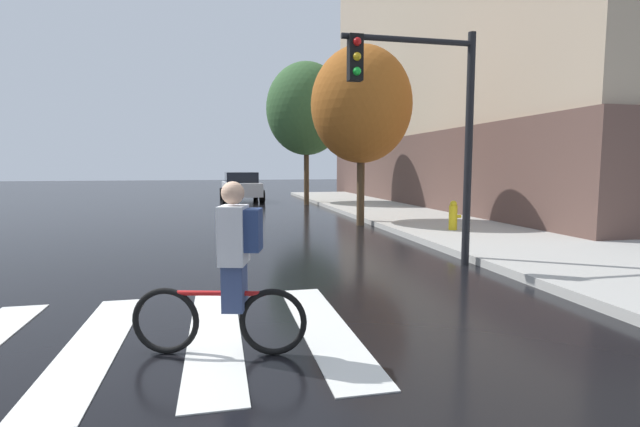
{
  "coord_description": "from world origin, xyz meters",
  "views": [
    {
      "loc": [
        0.83,
        -4.99,
        1.83
      ],
      "look_at": [
        2.34,
        1.84,
        1.12
      ],
      "focal_mm": 26.05,
      "sensor_mm": 36.0,
      "label": 1
    }
  ],
  "objects_px": {
    "fire_hydrant": "(453,216)",
    "street_tree_mid": "(306,109)",
    "traffic_light_near": "(427,108)",
    "street_tree_near": "(361,105)",
    "sedan_mid": "(241,186)",
    "cyclist": "(231,270)"
  },
  "relations": [
    {
      "from": "traffic_light_near",
      "to": "street_tree_mid",
      "type": "height_order",
      "value": "street_tree_mid"
    },
    {
      "from": "street_tree_near",
      "to": "sedan_mid",
      "type": "bearing_deg",
      "value": 105.85
    },
    {
      "from": "traffic_light_near",
      "to": "street_tree_near",
      "type": "relative_size",
      "value": 0.77
    },
    {
      "from": "traffic_light_near",
      "to": "street_tree_near",
      "type": "bearing_deg",
      "value": 83.5
    },
    {
      "from": "fire_hydrant",
      "to": "traffic_light_near",
      "type": "bearing_deg",
      "value": -125.24
    },
    {
      "from": "sedan_mid",
      "to": "cyclist",
      "type": "distance_m",
      "value": 20.33
    },
    {
      "from": "sedan_mid",
      "to": "street_tree_mid",
      "type": "height_order",
      "value": "street_tree_mid"
    },
    {
      "from": "traffic_light_near",
      "to": "cyclist",
      "type": "bearing_deg",
      "value": -137.32
    },
    {
      "from": "sedan_mid",
      "to": "traffic_light_near",
      "type": "relative_size",
      "value": 1.07
    },
    {
      "from": "sedan_mid",
      "to": "traffic_light_near",
      "type": "xyz_separation_m",
      "value": [
        2.43,
        -17.04,
        2.07
      ]
    },
    {
      "from": "fire_hydrant",
      "to": "street_tree_mid",
      "type": "xyz_separation_m",
      "value": [
        -1.94,
        10.64,
        3.99
      ]
    },
    {
      "from": "cyclist",
      "to": "traffic_light_near",
      "type": "bearing_deg",
      "value": 42.68
    },
    {
      "from": "street_tree_mid",
      "to": "street_tree_near",
      "type": "bearing_deg",
      "value": -88.8
    },
    {
      "from": "traffic_light_near",
      "to": "fire_hydrant",
      "type": "distance_m",
      "value": 4.85
    },
    {
      "from": "sedan_mid",
      "to": "cyclist",
      "type": "bearing_deg",
      "value": -93.11
    },
    {
      "from": "sedan_mid",
      "to": "cyclist",
      "type": "height_order",
      "value": "cyclist"
    },
    {
      "from": "street_tree_near",
      "to": "street_tree_mid",
      "type": "distance_m",
      "value": 8.11
    },
    {
      "from": "fire_hydrant",
      "to": "street_tree_near",
      "type": "distance_m",
      "value": 4.44
    },
    {
      "from": "traffic_light_near",
      "to": "sedan_mid",
      "type": "bearing_deg",
      "value": 98.12
    },
    {
      "from": "cyclist",
      "to": "street_tree_mid",
      "type": "distance_m",
      "value": 18.22
    },
    {
      "from": "sedan_mid",
      "to": "street_tree_mid",
      "type": "bearing_deg",
      "value": -44.77
    },
    {
      "from": "cyclist",
      "to": "fire_hydrant",
      "type": "bearing_deg",
      "value": 48.35
    }
  ]
}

